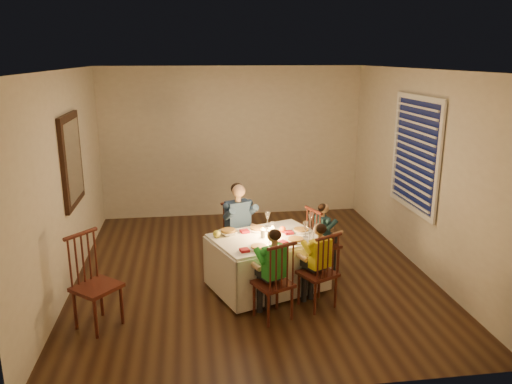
{
  "coord_description": "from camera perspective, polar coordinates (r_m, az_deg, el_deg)",
  "views": [
    {
      "loc": [
        -0.78,
        -6.06,
        2.76
      ],
      "look_at": [
        0.09,
        0.15,
        1.04
      ],
      "focal_mm": 35.0,
      "sensor_mm": 36.0,
      "label": 1
    }
  ],
  "objects": [
    {
      "name": "candle_left",
      "position": [
        5.95,
        0.79,
        -4.79
      ],
      "size": [
        0.06,
        0.06,
        0.1
      ],
      "primitive_type": "cylinder",
      "color": "white",
      "rests_on": "dining_table"
    },
    {
      "name": "wall_mirror",
      "position": [
        6.64,
        -20.31,
        3.43
      ],
      "size": [
        0.06,
        0.95,
        1.15
      ],
      "color": "black",
      "rests_on": "wall_left"
    },
    {
      "name": "chair_near_left",
      "position": [
        5.61,
        1.92,
        -14.14
      ],
      "size": [
        0.48,
        0.48,
        0.91
      ],
      "primitive_type": null,
      "rotation": [
        0.0,
        0.0,
        3.56
      ],
      "color": "#3E1510",
      "rests_on": "ground"
    },
    {
      "name": "wall_left",
      "position": [
        6.41,
        -20.97,
        1.12
      ],
      "size": [
        0.02,
        5.0,
        2.6
      ],
      "primitive_type": "cube",
      "color": "beige",
      "rests_on": "ground"
    },
    {
      "name": "child_green",
      "position": [
        5.61,
        1.92,
        -14.14
      ],
      "size": [
        0.42,
        0.41,
        1.03
      ],
      "primitive_type": null,
      "rotation": [
        0.0,
        0.0,
        3.56
      ],
      "color": "green",
      "rests_on": "ground"
    },
    {
      "name": "wall_right",
      "position": [
        6.93,
        18.2,
        2.39
      ],
      "size": [
        0.02,
        5.0,
        2.6
      ],
      "primitive_type": "cube",
      "color": "beige",
      "rests_on": "ground"
    },
    {
      "name": "chair_near_right",
      "position": [
        5.88,
        6.92,
        -12.78
      ],
      "size": [
        0.49,
        0.48,
        0.91
      ],
      "primitive_type": null,
      "rotation": [
        0.0,
        0.0,
        3.59
      ],
      "color": "#3E1510",
      "rests_on": "ground"
    },
    {
      "name": "chair_adult",
      "position": [
        6.78,
        -1.92,
        -8.7
      ],
      "size": [
        0.48,
        0.47,
        0.91
      ],
      "primitive_type": null,
      "rotation": [
        0.0,
        0.0,
        0.38
      ],
      "color": "#3E1510",
      "rests_on": "ground"
    },
    {
      "name": "squash",
      "position": [
        5.97,
        -4.52,
        -4.8
      ],
      "size": [
        0.09,
        0.09,
        0.09
      ],
      "primitive_type": "sphere",
      "color": "#F7EB41",
      "rests_on": "dining_table"
    },
    {
      "name": "setting_yellow",
      "position": [
        5.88,
        4.56,
        -5.52
      ],
      "size": [
        0.33,
        0.33,
        0.02
      ],
      "primitive_type": "cylinder",
      "rotation": [
        0.0,
        0.0,
        0.36
      ],
      "color": "silver",
      "rests_on": "dining_table"
    },
    {
      "name": "setting_teal",
      "position": [
        6.19,
        5.18,
        -4.42
      ],
      "size": [
        0.33,
        0.33,
        0.02
      ],
      "primitive_type": "cylinder",
      "rotation": [
        0.0,
        0.0,
        0.36
      ],
      "color": "silver",
      "rests_on": "dining_table"
    },
    {
      "name": "ceiling",
      "position": [
        6.11,
        -0.62,
        13.82
      ],
      "size": [
        5.0,
        5.0,
        0.0
      ],
      "primitive_type": "plane",
      "color": "white",
      "rests_on": "wall_back"
    },
    {
      "name": "window_blinds",
      "position": [
        6.96,
        17.66,
        4.17
      ],
      "size": [
        0.07,
        1.34,
        1.54
      ],
      "color": "black",
      "rests_on": "wall_right"
    },
    {
      "name": "setting_adult",
      "position": [
        6.21,
        0.17,
        -4.28
      ],
      "size": [
        0.33,
        0.33,
        0.02
      ],
      "primitive_type": "cylinder",
      "rotation": [
        0.0,
        0.0,
        0.36
      ],
      "color": "silver",
      "rests_on": "dining_table"
    },
    {
      "name": "adult",
      "position": [
        6.78,
        -1.92,
        -8.7
      ],
      "size": [
        0.52,
        0.5,
        1.17
      ],
      "primitive_type": null,
      "rotation": [
        0.0,
        0.0,
        0.38
      ],
      "color": "navy",
      "rests_on": "ground"
    },
    {
      "name": "ground",
      "position": [
        6.71,
        -0.56,
        -8.98
      ],
      "size": [
        5.0,
        5.0,
        0.0
      ],
      "primitive_type": "plane",
      "color": "black",
      "rests_on": "ground"
    },
    {
      "name": "dining_table",
      "position": [
        6.06,
        1.26,
        -6.84
      ],
      "size": [
        1.52,
        1.31,
        0.64
      ],
      "rotation": [
        0.0,
        0.0,
        0.36
      ],
      "color": "silver",
      "rests_on": "ground"
    },
    {
      "name": "chair_extra",
      "position": [
        5.7,
        -17.37,
        -14.42
      ],
      "size": [
        0.58,
        0.58,
        1.02
      ],
      "primitive_type": null,
      "rotation": [
        0.0,
        0.0,
        0.85
      ],
      "color": "#3E1510",
      "rests_on": "ground"
    },
    {
      "name": "orange_fruit",
      "position": [
        6.13,
        3.07,
        -4.29
      ],
      "size": [
        0.08,
        0.08,
        0.08
      ],
      "primitive_type": "sphere",
      "color": "#FF5615",
      "rests_on": "dining_table"
    },
    {
      "name": "child_yellow",
      "position": [
        5.88,
        6.92,
        -12.78
      ],
      "size": [
        0.4,
        0.39,
        0.99
      ],
      "primitive_type": null,
      "rotation": [
        0.0,
        0.0,
        3.59
      ],
      "color": "gold",
      "rests_on": "ground"
    },
    {
      "name": "wall_back",
      "position": [
        8.72,
        -2.7,
        5.67
      ],
      "size": [
        4.5,
        0.02,
        2.6
      ],
      "primitive_type": "cube",
      "color": "beige",
      "rests_on": "ground"
    },
    {
      "name": "child_teal",
      "position": [
        6.69,
        7.52,
        -9.18
      ],
      "size": [
        0.35,
        0.36,
        0.96
      ],
      "primitive_type": null,
      "rotation": [
        0.0,
        0.0,
        1.92
      ],
      "color": "#1A3843",
      "rests_on": "ground"
    },
    {
      "name": "chair_end",
      "position": [
        6.69,
        7.52,
        -9.18
      ],
      "size": [
        0.46,
        0.47,
        0.91
      ],
      "primitive_type": null,
      "rotation": [
        0.0,
        0.0,
        1.92
      ],
      "color": "#3E1510",
      "rests_on": "ground"
    },
    {
      "name": "serving_bowl",
      "position": [
        6.05,
        -3.19,
        -4.68
      ],
      "size": [
        0.29,
        0.29,
        0.05
      ],
      "primitive_type": "imported",
      "rotation": [
        0.0,
        0.0,
        0.43
      ],
      "color": "silver",
      "rests_on": "dining_table"
    },
    {
      "name": "setting_green",
      "position": [
        5.64,
        0.32,
        -6.38
      ],
      "size": [
        0.33,
        0.33,
        0.02
      ],
      "primitive_type": "cylinder",
      "rotation": [
        0.0,
        0.0,
        0.36
      ],
      "color": "silver",
      "rests_on": "dining_table"
    },
    {
      "name": "candle_right",
      "position": [
        6.01,
        1.92,
        -4.58
      ],
      "size": [
        0.06,
        0.06,
        0.1
      ],
      "primitive_type": "cylinder",
      "color": "white",
      "rests_on": "dining_table"
    }
  ]
}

